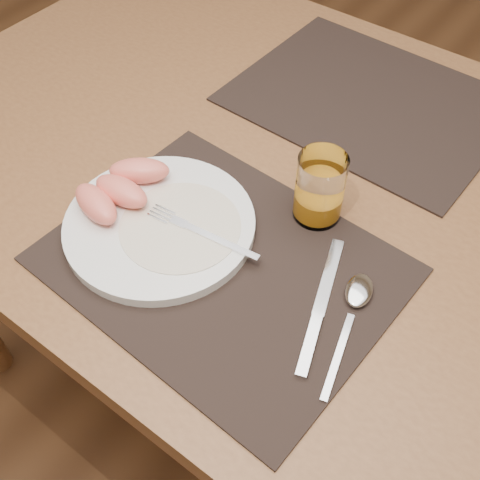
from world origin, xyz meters
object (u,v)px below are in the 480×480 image
object	(u,v)px
spoon	(356,300)
juice_glass	(319,191)
knife	(318,315)
placemat_far	(370,100)
fork	(193,229)
plate	(160,225)
placemat_near	(222,264)
table	(298,208)

from	to	relation	value
spoon	juice_glass	xyz separation A→B (m)	(-0.12, 0.10, 0.04)
knife	juice_glass	distance (m)	0.18
placemat_far	juice_glass	xyz separation A→B (m)	(0.07, -0.29, 0.05)
juice_glass	fork	bearing A→B (deg)	-128.34
fork	plate	bearing A→B (deg)	-161.72
placemat_near	fork	size ratio (longest dim) A/B	2.57
fork	spoon	xyz separation A→B (m)	(0.24, 0.04, -0.01)
knife	juice_glass	size ratio (longest dim) A/B	2.03
table	plate	world-z (taller)	plate
spoon	placemat_far	bearing A→B (deg)	116.66
plate	fork	size ratio (longest dim) A/B	1.54
fork	juice_glass	size ratio (longest dim) A/B	1.67
plate	juice_glass	xyz separation A→B (m)	(0.16, 0.16, 0.04)
knife	table	bearing A→B (deg)	127.24
spoon	plate	bearing A→B (deg)	-168.68
table	juice_glass	bearing A→B (deg)	-44.47
knife	juice_glass	bearing A→B (deg)	122.88
placemat_far	knife	bearing A→B (deg)	-69.01
knife	juice_glass	xyz separation A→B (m)	(-0.10, 0.15, 0.04)
placemat_near	knife	size ratio (longest dim) A/B	2.12
knife	spoon	xyz separation A→B (m)	(0.03, 0.05, 0.00)
spoon	placemat_near	bearing A→B (deg)	-163.10
table	spoon	xyz separation A→B (m)	(0.19, -0.17, 0.09)
fork	placemat_far	bearing A→B (deg)	84.42
fork	spoon	bearing A→B (deg)	9.82
plate	juice_glass	size ratio (longest dim) A/B	2.57
placemat_near	table	bearing A→B (deg)	93.71
plate	juice_glass	bearing A→B (deg)	44.42
plate	fork	bearing A→B (deg)	18.28
plate	juice_glass	distance (m)	0.23
placemat_near	spoon	bearing A→B (deg)	16.90
spoon	juice_glass	distance (m)	0.16
placemat_far	fork	distance (m)	0.43
plate	juice_glass	world-z (taller)	juice_glass
placemat_near	placemat_far	distance (m)	0.44
plate	knife	world-z (taller)	plate
placemat_far	fork	size ratio (longest dim) A/B	2.57
knife	fork	bearing A→B (deg)	178.14
fork	spoon	distance (m)	0.24
knife	placemat_far	bearing A→B (deg)	110.99
placemat_far	juice_glass	bearing A→B (deg)	-76.13
placemat_far	knife	world-z (taller)	knife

